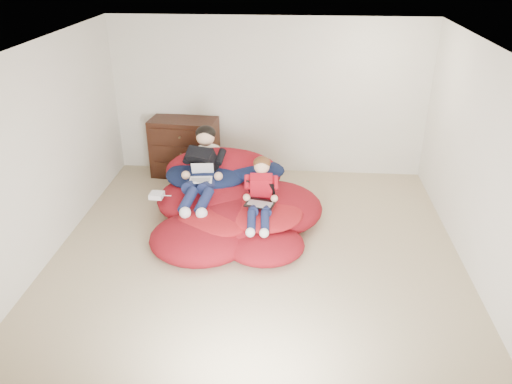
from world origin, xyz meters
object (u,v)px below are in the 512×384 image
(dresser, at_px, (185,148))
(laptop_white, at_px, (202,175))
(younger_boy, at_px, (261,192))
(laptop_black, at_px, (260,197))
(older_boy, at_px, (203,166))
(beanbag_pile, at_px, (231,204))

(dresser, bearing_deg, laptop_white, -68.95)
(younger_boy, height_order, laptop_white, younger_boy)
(dresser, distance_m, laptop_black, 2.28)
(older_boy, distance_m, laptop_black, 1.01)
(younger_boy, height_order, laptop_black, younger_boy)
(older_boy, height_order, laptop_white, older_boy)
(older_boy, bearing_deg, younger_boy, -32.79)
(younger_boy, bearing_deg, dresser, 126.97)
(younger_boy, bearing_deg, laptop_black, -90.00)
(dresser, height_order, beanbag_pile, dresser)
(dresser, height_order, younger_boy, younger_boy)
(dresser, bearing_deg, beanbag_pile, -57.50)
(dresser, relative_size, older_boy, 0.84)
(older_boy, bearing_deg, laptop_white, -90.00)
(laptop_white, relative_size, laptop_black, 0.78)
(younger_boy, xyz_separation_m, laptop_white, (-0.83, 0.44, 0.00))
(older_boy, height_order, younger_boy, older_boy)
(older_boy, bearing_deg, laptop_black, -33.32)
(dresser, bearing_deg, younger_boy, -53.03)
(laptop_white, xyz_separation_m, laptop_black, (0.83, -0.45, -0.08))
(laptop_black, bearing_deg, younger_boy, 90.00)
(dresser, xyz_separation_m, younger_boy, (1.36, -1.81, 0.16))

